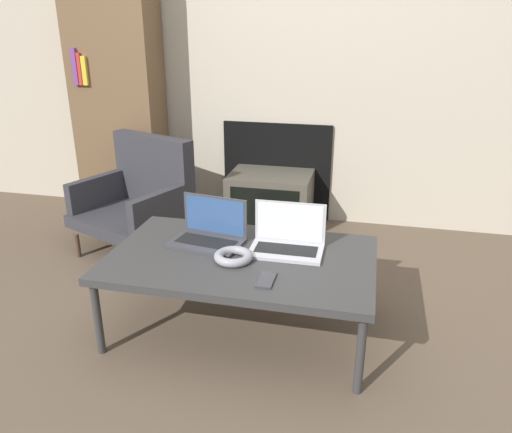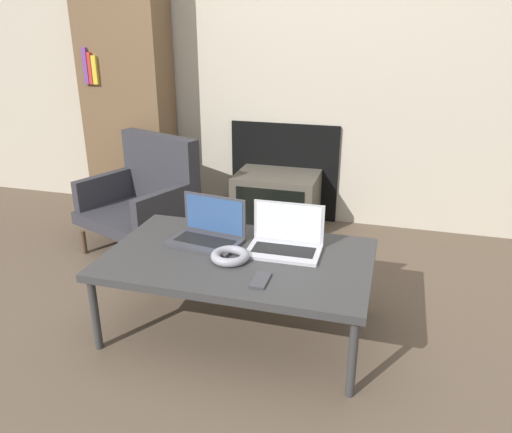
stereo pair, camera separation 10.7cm
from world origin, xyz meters
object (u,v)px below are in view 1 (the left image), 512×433
(armchair, at_px, (141,195))
(laptop_right, at_px, (288,240))
(laptop_left, at_px, (210,233))
(headphones, at_px, (233,257))
(phone, at_px, (266,280))
(tv, at_px, (270,201))

(armchair, bearing_deg, laptop_right, -11.78)
(laptop_right, bearing_deg, laptop_left, 179.52)
(laptop_right, xyz_separation_m, headphones, (-0.22, -0.17, -0.03))
(phone, relative_size, armchair, 0.17)
(headphones, bearing_deg, laptop_right, 38.73)
(laptop_left, bearing_deg, phone, -33.64)
(laptop_left, bearing_deg, tv, 96.06)
(headphones, xyz_separation_m, phone, (0.18, -0.15, -0.02))
(laptop_right, distance_m, tv, 1.24)
(tv, bearing_deg, laptop_left, -92.99)
(headphones, bearing_deg, tv, 94.57)
(laptop_right, height_order, headphones, laptop_right)
(tv, relative_size, armchair, 0.72)
(laptop_left, xyz_separation_m, headphones, (0.17, -0.17, -0.03))
(laptop_right, height_order, tv, laptop_right)
(headphones, bearing_deg, phone, -39.63)
(headphones, xyz_separation_m, armchair, (-0.89, 0.90, -0.08))
(headphones, distance_m, tv, 1.37)
(headphones, xyz_separation_m, tv, (-0.11, 1.35, -0.21))
(laptop_right, height_order, armchair, armchair)
(laptop_right, relative_size, phone, 2.55)
(laptop_right, distance_m, headphones, 0.28)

